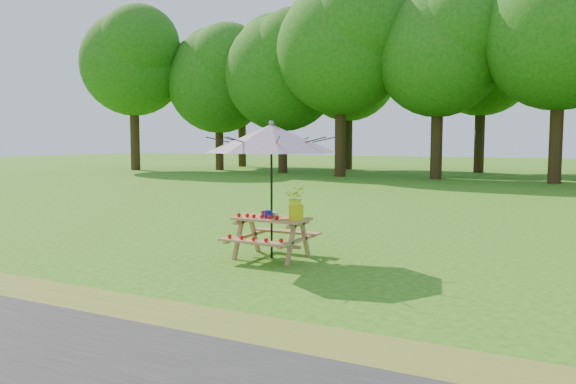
% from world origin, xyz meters
% --- Properties ---
extents(ground, '(120.00, 120.00, 0.00)m').
position_xyz_m(ground, '(0.00, 0.00, 0.00)').
color(ground, '#2E6713').
rests_on(ground, ground).
extents(drygrass_strip, '(120.00, 1.20, 0.01)m').
position_xyz_m(drygrass_strip, '(0.00, -2.80, 0.00)').
color(drygrass_strip, olive).
rests_on(drygrass_strip, ground).
extents(treeline, '(60.00, 12.00, 16.00)m').
position_xyz_m(treeline, '(0.00, 22.00, 8.00)').
color(treeline, '#125D10').
rests_on(treeline, ground).
extents(picnic_table, '(1.20, 1.32, 0.67)m').
position_xyz_m(picnic_table, '(-3.29, 0.50, 0.33)').
color(picnic_table, '#AD784E').
rests_on(picnic_table, ground).
extents(patio_umbrella, '(2.43, 2.43, 2.25)m').
position_xyz_m(patio_umbrella, '(-3.29, 0.50, 1.95)').
color(patio_umbrella, black).
rests_on(patio_umbrella, ground).
extents(produce_bins, '(0.24, 0.37, 0.13)m').
position_xyz_m(produce_bins, '(-3.35, 0.51, 0.72)').
color(produce_bins, red).
rests_on(produce_bins, picnic_table).
extents(tomatoes_row, '(0.77, 0.13, 0.07)m').
position_xyz_m(tomatoes_row, '(-3.44, 0.32, 0.71)').
color(tomatoes_row, red).
rests_on(tomatoes_row, picnic_table).
extents(flower_bucket, '(0.37, 0.34, 0.52)m').
position_xyz_m(flower_bucket, '(-2.82, 0.45, 0.95)').
color(flower_bucket, yellow).
rests_on(flower_bucket, picnic_table).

